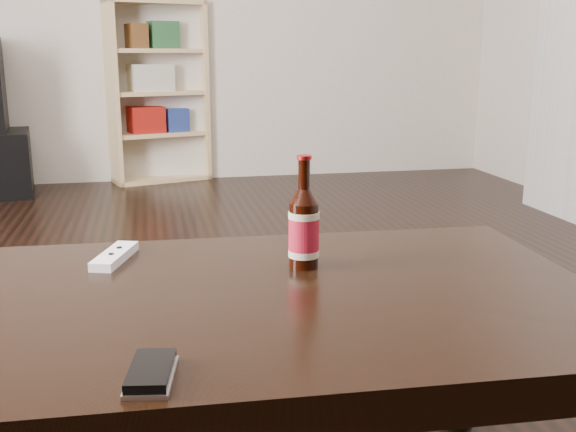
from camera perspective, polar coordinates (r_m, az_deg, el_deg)
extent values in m
cube|color=black|center=(1.86, -13.44, -14.03)|extent=(5.00, 6.00, 0.01)
cube|color=tan|center=(4.57, -14.71, 9.96)|extent=(0.11, 0.29, 1.18)
cube|color=tan|center=(4.76, -7.47, 10.41)|extent=(0.11, 0.29, 1.18)
cube|color=tan|center=(4.66, -11.36, 17.32)|extent=(0.69, 0.46, 0.03)
cube|color=tan|center=(4.72, -10.71, 3.20)|extent=(0.69, 0.46, 0.03)
cube|color=tan|center=(4.78, -11.52, 10.27)|extent=(0.62, 0.21, 1.18)
cube|color=tan|center=(4.68, -10.87, 6.87)|extent=(0.63, 0.42, 0.03)
cube|color=tan|center=(4.66, -11.02, 10.21)|extent=(0.63, 0.42, 0.03)
cube|color=tan|center=(4.65, -11.18, 13.57)|extent=(0.63, 0.42, 0.03)
cube|color=maroon|center=(4.62, -11.94, 7.99)|extent=(0.26, 0.24, 0.17)
cube|color=navy|center=(4.69, -9.57, 8.05)|extent=(0.19, 0.22, 0.15)
cube|color=beige|center=(4.62, -11.56, 11.40)|extent=(0.31, 0.25, 0.17)
cube|color=#25592F|center=(4.65, -10.61, 14.83)|extent=(0.23, 0.23, 0.17)
cube|color=brown|center=(4.60, -12.72, 14.63)|extent=(0.16, 0.21, 0.15)
cube|color=black|center=(1.14, -4.20, -8.03)|extent=(1.25, 0.76, 0.06)
cylinder|color=black|center=(1.61, 14.47, -10.67)|extent=(0.07, 0.07, 0.40)
cylinder|color=black|center=(1.25, 1.35, -1.64)|extent=(0.06, 0.06, 0.12)
cylinder|color=maroon|center=(1.25, 1.35, -1.54)|extent=(0.07, 0.07, 0.08)
cylinder|color=beige|center=(1.24, 1.36, 0.10)|extent=(0.07, 0.07, 0.01)
cylinder|color=beige|center=(1.26, 1.34, -3.14)|extent=(0.07, 0.07, 0.01)
cone|color=black|center=(1.23, 1.37, 1.70)|extent=(0.06, 0.06, 0.03)
cylinder|color=black|center=(1.22, 1.38, 3.56)|extent=(0.03, 0.03, 0.05)
cylinder|color=maroon|center=(1.22, 1.39, 4.98)|extent=(0.03, 0.03, 0.01)
cube|color=silver|center=(0.86, -11.49, -13.22)|extent=(0.07, 0.11, 0.01)
cube|color=black|center=(0.86, -11.51, -12.77)|extent=(0.07, 0.11, 0.02)
cylinder|color=silver|center=(0.83, -11.86, -13.31)|extent=(0.02, 0.02, 0.00)
cube|color=white|center=(1.34, -14.46, -3.30)|extent=(0.09, 0.16, 0.02)
cylinder|color=black|center=(1.36, -14.10, -2.61)|extent=(0.01, 0.01, 0.00)
cylinder|color=black|center=(1.32, -14.75, -3.12)|extent=(0.01, 0.01, 0.00)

